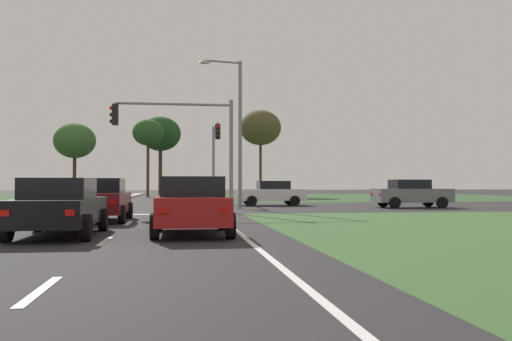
{
  "coord_description": "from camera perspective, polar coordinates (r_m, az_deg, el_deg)",
  "views": [
    {
      "loc": [
        5.23,
        -1.56,
        1.34
      ],
      "look_at": [
        10.58,
        36.25,
        2.32
      ],
      "focal_mm": 38.03,
      "sensor_mm": 36.0,
      "label": 1
    }
  ],
  "objects": [
    {
      "name": "ground_plane",
      "position": [
        32.02,
        -17.49,
        -3.8
      ],
      "size": [
        200.0,
        200.0,
        0.0
      ],
      "primitive_type": "plane",
      "color": "#282628"
    },
    {
      "name": "car_silver_near",
      "position": [
        64.61,
        -14.74,
        -1.88
      ],
      "size": [
        2.04,
        4.51,
        1.59
      ],
      "rotation": [
        0.0,
        0.0,
        3.14
      ],
      "color": "#B7B7BC",
      "rests_on": "ground"
    },
    {
      "name": "traffic_signal_far_right",
      "position": [
        36.63,
        -4.33,
        2.3
      ],
      "size": [
        0.32,
        4.61,
        5.43
      ],
      "color": "gray",
      "rests_on": "ground"
    },
    {
      "name": "treeline_third",
      "position": [
        62.11,
        -18.52,
        2.97
      ],
      "size": [
        4.48,
        4.48,
        7.99
      ],
      "color": "#423323",
      "rests_on": "ground"
    },
    {
      "name": "edge_line_right",
      "position": [
        13.72,
        -1.24,
        -7.04
      ],
      "size": [
        0.14,
        24.0,
        0.01
      ],
      "primitive_type": "cube",
      "color": "silver",
      "rests_on": "ground"
    },
    {
      "name": "lane_dash_second",
      "position": [
        13.32,
        -15.59,
        -7.16
      ],
      "size": [
        0.14,
        2.0,
        0.01
      ],
      "primitive_type": "cube",
      "color": "silver",
      "rests_on": "ground"
    },
    {
      "name": "lane_dash_third",
      "position": [
        19.27,
        -13.24,
        -5.4
      ],
      "size": [
        0.14,
        2.0,
        0.01
      ],
      "primitive_type": "cube",
      "color": "silver",
      "rests_on": "ground"
    },
    {
      "name": "crosswalk_bar_fourth",
      "position": [
        27.63,
        -25.33,
        -4.09
      ],
      "size": [
        0.7,
        2.8,
        0.01
      ],
      "primitive_type": "cube",
      "color": "silver",
      "rests_on": "ground"
    },
    {
      "name": "traffic_signal_near_right",
      "position": [
        25.07,
        -7.48,
        3.93
      ],
      "size": [
        5.6,
        0.32,
        5.26
      ],
      "color": "gray",
      "rests_on": "ground"
    },
    {
      "name": "crosswalk_bar_fifth",
      "position": [
        27.32,
        -23.02,
        -4.15
      ],
      "size": [
        0.7,
        2.8,
        0.01
      ],
      "primitive_type": "cube",
      "color": "silver",
      "rests_on": "ground"
    },
    {
      "name": "car_maroon_third",
      "position": [
        20.42,
        -16.02,
        -2.94
      ],
      "size": [
        2.01,
        4.4,
        1.56
      ],
      "color": "maroon",
      "rests_on": "ground"
    },
    {
      "name": "median_island_far",
      "position": [
        56.82,
        -13.35,
        -2.71
      ],
      "size": [
        1.2,
        36.0,
        0.14
      ],
      "primitive_type": "cube",
      "color": "gray",
      "rests_on": "ground"
    },
    {
      "name": "lane_dash_near",
      "position": [
        7.47,
        -21.76,
        -11.65
      ],
      "size": [
        0.14,
        2.0,
        0.01
      ],
      "primitive_type": "cube",
      "color": "silver",
      "rests_on": "ground"
    },
    {
      "name": "car_white_sixth",
      "position": [
        34.37,
        1.64,
        -2.37
      ],
      "size": [
        4.25,
        2.08,
        1.56
      ],
      "rotation": [
        0.0,
        0.0,
        1.57
      ],
      "color": "silver",
      "rests_on": "ground"
    },
    {
      "name": "crosswalk_bar_eighth",
      "position": [
        26.64,
        -15.81,
        -4.28
      ],
      "size": [
        0.7,
        2.8,
        0.01
      ],
      "primitive_type": "cube",
      "color": "silver",
      "rests_on": "ground"
    },
    {
      "name": "car_blue_eighth",
      "position": [
        50.13,
        -16.63,
        -2.03
      ],
      "size": [
        1.99,
        4.44,
        1.54
      ],
      "rotation": [
        0.0,
        0.0,
        3.14
      ],
      "color": "navy",
      "rests_on": "ground"
    },
    {
      "name": "street_lamp_second",
      "position": [
        29.48,
        -2.09,
        4.8
      ],
      "size": [
        2.32,
        0.62,
        8.05
      ],
      "color": "gray",
      "rests_on": "ground"
    },
    {
      "name": "treeline_sixth",
      "position": [
        59.3,
        0.48,
        4.5
      ],
      "size": [
        4.5,
        4.5,
        9.45
      ],
      "color": "#423323",
      "rests_on": "ground"
    },
    {
      "name": "pedestrian_at_median",
      "position": [
        45.55,
        -14.88,
        -1.61
      ],
      "size": [
        0.34,
        0.34,
        1.72
      ],
      "rotation": [
        0.0,
        0.0,
        5.08
      ],
      "color": "#4C4C4C",
      "rests_on": "median_island_far"
    },
    {
      "name": "grass_verge_far_right",
      "position": [
        59.63,
        11.83,
        -2.72
      ],
      "size": [
        35.0,
        35.0,
        0.01
      ],
      "primitive_type": "cube",
      "color": "#2D4C28",
      "rests_on": "ground"
    },
    {
      "name": "treeline_fourth",
      "position": [
        57.5,
        -11.28,
        3.87
      ],
      "size": [
        3.21,
        3.21,
        8.09
      ],
      "color": "#423323",
      "rests_on": "ground"
    },
    {
      "name": "car_grey_fourth",
      "position": [
        32.38,
        16.03,
        -2.33
      ],
      "size": [
        4.41,
        1.96,
        1.61
      ],
      "rotation": [
        0.0,
        0.0,
        -1.57
      ],
      "color": "slate",
      "rests_on": "ground"
    },
    {
      "name": "car_red_fifth",
      "position": [
        14.61,
        -6.76,
        -3.62
      ],
      "size": [
        2.06,
        4.16,
        1.54
      ],
      "color": "#A31919",
      "rests_on": "ground"
    },
    {
      "name": "stop_bar_near",
      "position": [
        24.64,
        -11.4,
        -4.54
      ],
      "size": [
        6.4,
        0.5,
        0.01
      ],
      "primitive_type": "cube",
      "color": "silver",
      "rests_on": "ground"
    },
    {
      "name": "crosswalk_bar_sixth",
      "position": [
        27.04,
        -20.66,
        -4.2
      ],
      "size": [
        0.7,
        2.8,
        0.01
      ],
      "primitive_type": "cube",
      "color": "silver",
      "rests_on": "ground"
    },
    {
      "name": "car_black_second",
      "position": [
        14.93,
        -19.94,
        -3.57
      ],
      "size": [
        2.01,
        4.51,
        1.5
      ],
      "color": "black",
      "rests_on": "ground"
    },
    {
      "name": "treeline_fifth",
      "position": [
        63.25,
        -10.01,
        3.78
      ],
      "size": [
        4.65,
        4.65,
        9.13
      ],
      "color": "#423323",
      "rests_on": "ground"
    },
    {
      "name": "crosswalk_bar_seventh",
      "position": [
        26.82,
        -18.25,
        -4.24
      ],
      "size": [
        0.7,
        2.8,
        0.01
      ],
      "primitive_type": "cube",
      "color": "silver",
      "rests_on": "ground"
    }
  ]
}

